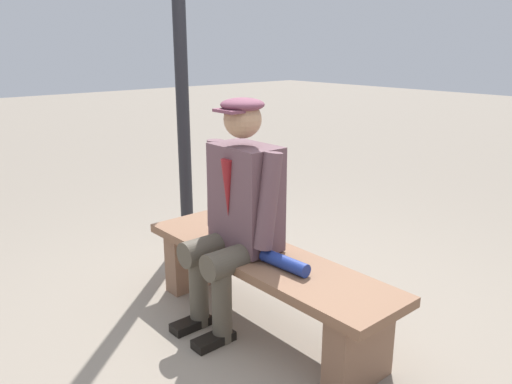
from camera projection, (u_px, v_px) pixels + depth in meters
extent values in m
plane|color=gray|center=(262.00, 326.00, 2.94)|extent=(30.00, 30.00, 0.00)
cube|color=brown|center=(263.00, 259.00, 2.83)|extent=(1.70, 0.45, 0.05)
cube|color=#845E46|center=(359.00, 347.00, 2.39)|extent=(0.13, 0.38, 0.40)
cube|color=#845E46|center=(195.00, 258.00, 3.39)|extent=(0.13, 0.38, 0.40)
cube|color=brown|center=(246.00, 197.00, 2.84)|extent=(0.40, 0.25, 0.59)
cylinder|color=#1E2338|center=(246.00, 151.00, 2.77)|extent=(0.22, 0.22, 0.06)
cone|color=maroon|center=(228.00, 189.00, 2.74)|extent=(0.07, 0.07, 0.32)
sphere|color=tan|center=(243.00, 119.00, 2.71)|extent=(0.21, 0.21, 0.21)
ellipsoid|color=brown|center=(242.00, 105.00, 2.68)|extent=(0.24, 0.24, 0.07)
cube|color=brown|center=(229.00, 111.00, 2.63)|extent=(0.16, 0.09, 0.02)
cylinder|color=#50483B|center=(240.00, 258.00, 2.76)|extent=(0.15, 0.44, 0.15)
cylinder|color=#50483B|center=(222.00, 303.00, 2.74)|extent=(0.11, 0.11, 0.46)
cube|color=black|center=(214.00, 340.00, 2.76)|extent=(0.10, 0.24, 0.05)
cylinder|color=brown|center=(268.00, 201.00, 2.64)|extent=(0.11, 0.17, 0.52)
cylinder|color=#50483B|center=(216.00, 246.00, 2.92)|extent=(0.15, 0.44, 0.15)
cylinder|color=#50483B|center=(199.00, 289.00, 2.90)|extent=(0.11, 0.11, 0.46)
cube|color=black|center=(191.00, 324.00, 2.92)|extent=(0.10, 0.24, 0.05)
cylinder|color=brown|center=(216.00, 184.00, 2.97)|extent=(0.11, 0.12, 0.52)
cylinder|color=navy|center=(284.00, 263.00, 2.63)|extent=(0.30, 0.09, 0.07)
cylinder|color=black|center=(181.00, 60.00, 3.88)|extent=(0.10, 0.10, 2.91)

